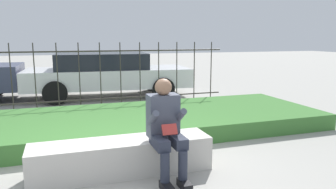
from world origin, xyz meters
TOP-DOWN VIEW (x-y plane):
  - ground_plane at (0.00, 0.00)m, footprint 60.00×60.00m
  - stone_bench at (0.05, 0.00)m, footprint 2.30×0.52m
  - person_seated_reader at (0.54, -0.29)m, footprint 0.42×0.73m
  - grass_berm at (0.00, 1.93)m, footprint 8.52×2.45m
  - iron_fence at (0.00, 3.58)m, footprint 6.52×0.03m
  - car_parked_center at (0.66, 5.59)m, footprint 4.75×2.19m

SIDE VIEW (x-z plane):
  - ground_plane at x=0.00m, z-range 0.00..0.00m
  - grass_berm at x=0.00m, z-range 0.00..0.30m
  - stone_bench at x=0.05m, z-range -0.02..0.42m
  - person_seated_reader at x=0.54m, z-range 0.05..1.29m
  - car_parked_center at x=0.66m, z-range 0.06..1.34m
  - iron_fence at x=0.00m, z-range 0.03..1.65m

